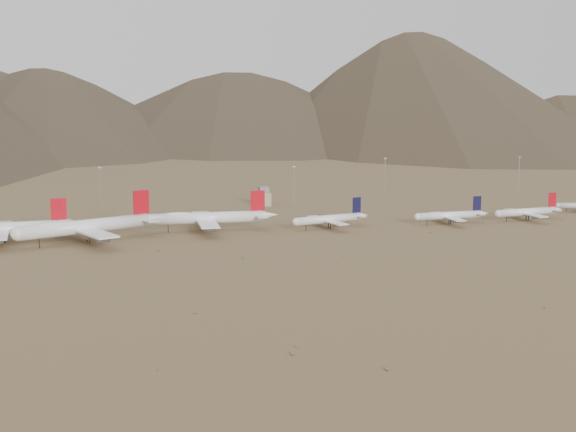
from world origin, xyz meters
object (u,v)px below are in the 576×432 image
object	(u,v)px
widebody_west	(2,228)
widebody_east	(208,218)
control_tower	(264,197)
narrowbody_a	(330,219)
widebody_centre	(86,226)
narrowbody_b	(451,215)

from	to	relation	value
widebody_west	widebody_east	bearing A→B (deg)	1.90
widebody_west	control_tower	size ratio (longest dim) A/B	5.70
widebody_east	narrowbody_a	distance (m)	63.82
widebody_east	narrowbody_a	size ratio (longest dim) A/B	1.50
widebody_east	control_tower	world-z (taller)	widebody_east
widebody_east	narrowbody_a	bearing A→B (deg)	-3.85
widebody_centre	control_tower	size ratio (longest dim) A/B	6.11
widebody_west	narrowbody_a	xyz separation A→B (m)	(162.26, -6.10, -2.06)
widebody_centre	narrowbody_b	xyz separation A→B (m)	(191.30, -1.43, -3.16)
narrowbody_a	narrowbody_b	world-z (taller)	narrowbody_a
narrowbody_a	widebody_east	bearing A→B (deg)	159.51
widebody_east	narrowbody_b	world-z (taller)	widebody_east
narrowbody_a	narrowbody_b	distance (m)	67.23
widebody_west	control_tower	world-z (taller)	widebody_west
widebody_west	widebody_centre	size ratio (longest dim) A/B	0.93
widebody_east	narrowbody_a	xyz separation A→B (m)	(63.08, -9.44, -2.06)
widebody_centre	narrowbody_a	size ratio (longest dim) A/B	1.61
widebody_centre	narrowbody_a	bearing A→B (deg)	-18.32
control_tower	narrowbody_a	bearing A→B (deg)	-82.05
narrowbody_b	widebody_west	bearing A→B (deg)	177.51
widebody_west	widebody_east	xyz separation A→B (m)	(99.18, 3.34, 0.01)
widebody_east	narrowbody_b	size ratio (longest dim) A/B	1.56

